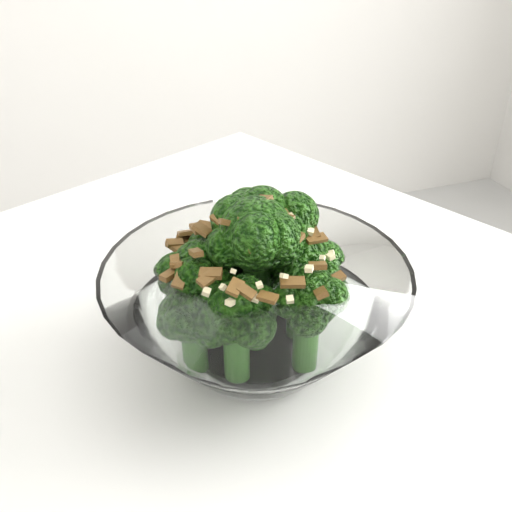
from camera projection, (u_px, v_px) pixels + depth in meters
name	position (u px, v px, depth m)	size (l,w,h in m)	color
broccoli_dish	(256.00, 302.00, 0.47)	(0.25, 0.25, 0.15)	white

